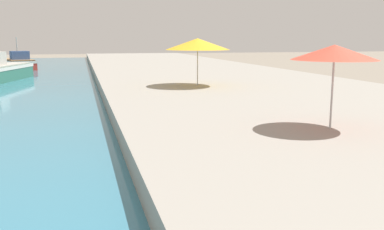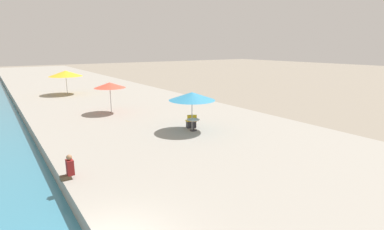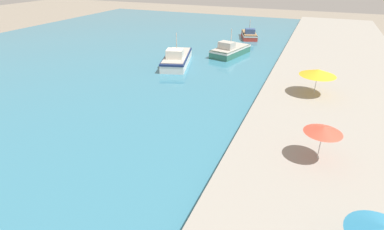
{
  "view_description": "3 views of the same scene",
  "coord_description": "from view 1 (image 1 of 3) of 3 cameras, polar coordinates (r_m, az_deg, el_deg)",
  "views": [
    {
      "loc": [
        -1.05,
        5.41,
        3.31
      ],
      "look_at": [
        1.5,
        15.22,
        1.49
      ],
      "focal_mm": 40.0,
      "sensor_mm": 36.0,
      "label": 1
    },
    {
      "loc": [
        -1.93,
        -6.85,
        5.91
      ],
      "look_at": [
        8.43,
        8.33,
        1.69
      ],
      "focal_mm": 28.0,
      "sensor_mm": 36.0,
      "label": 2
    },
    {
      "loc": [
        4.61,
        -2.66,
        12.51
      ],
      "look_at": [
        -4.0,
        18.0,
        1.29
      ],
      "focal_mm": 28.0,
      "sensor_mm": 36.0,
      "label": 3
    }
  ],
  "objects": [
    {
      "name": "fishing_boat_far",
      "position": [
        49.9,
        -22.16,
        6.48
      ],
      "size": [
        4.46,
        6.94,
        3.4
      ],
      "rotation": [
        0.0,
        0.0,
        0.32
      ],
      "color": "red",
      "rests_on": "water_basin"
    },
    {
      "name": "cafe_umbrella_white",
      "position": [
        12.99,
        18.46,
        7.93
      ],
      "size": [
        2.48,
        2.48,
        2.45
      ],
      "color": "#B7B7B7",
      "rests_on": "quay_promenade"
    },
    {
      "name": "quay_promenade",
      "position": [
        33.0,
        1.44,
        5.04
      ],
      "size": [
        16.0,
        90.0,
        0.69
      ],
      "color": "gray",
      "rests_on": "ground_plane"
    },
    {
      "name": "cafe_umbrella_striped",
      "position": [
        23.83,
        0.75,
        9.44
      ],
      "size": [
        3.56,
        3.56,
        2.62
      ],
      "color": "#B7B7B7",
      "rests_on": "quay_promenade"
    }
  ]
}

